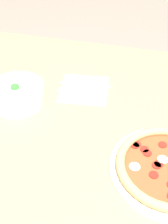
# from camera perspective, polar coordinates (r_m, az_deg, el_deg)

# --- Properties ---
(dining_table) EXTENTS (1.05, 1.03, 0.75)m
(dining_table) POSITION_cam_1_polar(r_m,az_deg,el_deg) (1.12, -1.41, -5.55)
(dining_table) COLOR tan
(dining_table) RESTS_ON ground_plane
(pizza) EXTENTS (0.33, 0.33, 0.04)m
(pizza) POSITION_cam_1_polar(r_m,az_deg,el_deg) (0.92, 15.17, -9.72)
(pizza) COLOR white
(pizza) RESTS_ON dining_table
(bowl) EXTENTS (0.20, 0.20, 0.08)m
(bowl) POSITION_cam_1_polar(r_m,az_deg,el_deg) (1.12, -12.21, 3.42)
(bowl) COLOR white
(bowl) RESTS_ON dining_table
(napkin) EXTENTS (0.19, 0.19, 0.00)m
(napkin) POSITION_cam_1_polar(r_m,az_deg,el_deg) (1.17, 0.02, 4.16)
(napkin) COLOR white
(napkin) RESTS_ON dining_table
(fork) EXTENTS (0.03, 0.19, 0.00)m
(fork) POSITION_cam_1_polar(r_m,az_deg,el_deg) (1.15, -0.19, 3.54)
(fork) COLOR silver
(fork) RESTS_ON napkin
(knife) EXTENTS (0.03, 0.20, 0.01)m
(knife) POSITION_cam_1_polar(r_m,az_deg,el_deg) (1.18, 0.69, 4.88)
(knife) COLOR silver
(knife) RESTS_ON napkin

